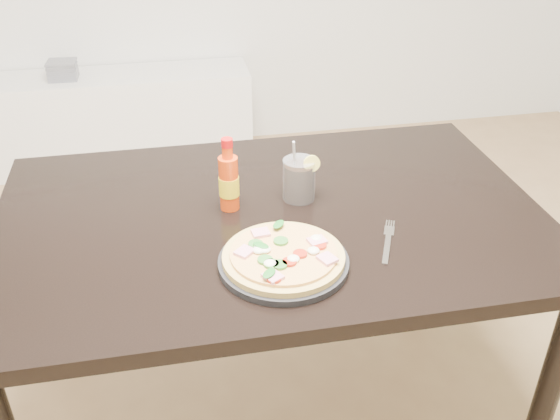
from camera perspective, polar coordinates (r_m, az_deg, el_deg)
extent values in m
cube|color=black|center=(1.62, -0.82, -0.85)|extent=(1.40, 0.90, 0.04)
cylinder|color=black|center=(1.79, 23.17, -15.50)|extent=(0.06, 0.06, 0.71)
cylinder|color=black|center=(2.17, -19.66, -5.52)|extent=(0.06, 0.06, 0.71)
cylinder|color=black|center=(2.31, 13.30, -2.00)|extent=(0.06, 0.06, 0.71)
cylinder|color=black|center=(1.41, 0.32, -4.81)|extent=(0.30, 0.30, 0.02)
cylinder|color=#D4B75F|center=(1.40, 0.32, -4.31)|extent=(0.28, 0.28, 0.01)
cylinder|color=tan|center=(1.40, 0.33, -3.96)|extent=(0.24, 0.24, 0.01)
cube|color=pink|center=(1.37, 4.34, -4.46)|extent=(0.05, 0.05, 0.01)
cube|color=pink|center=(1.43, 3.41, -2.84)|extent=(0.05, 0.04, 0.01)
cube|color=pink|center=(1.39, -3.26, -3.83)|extent=(0.05, 0.05, 0.01)
cube|color=pink|center=(1.32, -0.67, -6.08)|extent=(0.05, 0.05, 0.01)
cube|color=pink|center=(1.45, -1.78, -2.09)|extent=(0.04, 0.04, 0.01)
cylinder|color=#AC2312|center=(1.41, 3.64, -3.25)|extent=(0.03, 0.03, 0.01)
cylinder|color=#AC2312|center=(1.38, 1.84, -4.03)|extent=(0.03, 0.03, 0.01)
cylinder|color=#AC2312|center=(1.31, -0.57, -6.28)|extent=(0.03, 0.03, 0.01)
cylinder|color=#AC2312|center=(1.36, 0.86, -4.76)|extent=(0.03, 0.03, 0.01)
cylinder|color=#337A28|center=(1.35, -0.03, -5.04)|extent=(0.03, 0.03, 0.01)
cylinder|color=#337A28|center=(1.37, -1.37, -4.59)|extent=(0.03, 0.03, 0.01)
cylinder|color=#337A28|center=(1.42, 0.07, -2.86)|extent=(0.03, 0.03, 0.01)
cylinder|color=#337A28|center=(1.35, -0.79, -4.96)|extent=(0.03, 0.03, 0.01)
cylinder|color=#337A28|center=(1.42, -2.24, -3.14)|extent=(0.03, 0.03, 0.01)
ellipsoid|color=white|center=(1.39, -1.96, -3.69)|extent=(0.03, 0.03, 0.01)
ellipsoid|color=white|center=(1.43, 3.34, -2.61)|extent=(0.03, 0.03, 0.01)
ellipsoid|color=white|center=(1.41, -1.85, -3.38)|extent=(0.03, 0.03, 0.01)
ellipsoid|color=white|center=(1.39, 3.08, -3.73)|extent=(0.03, 0.03, 0.01)
ellipsoid|color=white|center=(1.37, 1.22, -4.48)|extent=(0.03, 0.03, 0.01)
ellipsoid|color=white|center=(1.35, -0.94, -4.92)|extent=(0.03, 0.03, 0.01)
ellipsoid|color=white|center=(1.40, -1.40, -3.63)|extent=(0.03, 0.03, 0.01)
ellipsoid|color=#196A1C|center=(1.47, -0.14, -1.30)|extent=(0.04, 0.05, 0.00)
ellipsoid|color=#196A1C|center=(1.40, -1.75, -3.23)|extent=(0.04, 0.04, 0.00)
ellipsoid|color=#196A1C|center=(1.32, -1.00, -5.79)|extent=(0.04, 0.04, 0.00)
cylinder|color=red|center=(1.59, -4.69, 2.44)|extent=(0.06, 0.06, 0.15)
cylinder|color=yellow|center=(1.60, -4.68, 2.21)|extent=(0.05, 0.05, 0.05)
cylinder|color=red|center=(1.55, -4.83, 5.29)|extent=(0.03, 0.03, 0.03)
cylinder|color=red|center=(1.54, -4.87, 6.15)|extent=(0.03, 0.03, 0.02)
cylinder|color=black|center=(1.65, 1.75, 2.60)|extent=(0.08, 0.08, 0.10)
cylinder|color=silver|center=(1.64, 1.75, 2.81)|extent=(0.09, 0.09, 0.11)
cylinder|color=#F2E059|center=(1.61, 2.92, 4.26)|extent=(0.04, 0.01, 0.04)
cylinder|color=#B2B2B7|center=(1.63, 1.35, 3.95)|extent=(0.03, 0.06, 0.17)
cube|color=silver|center=(1.48, 9.73, -3.58)|extent=(0.06, 0.12, 0.00)
cube|color=silver|center=(1.55, 9.95, -1.92)|extent=(0.04, 0.05, 0.00)
cube|color=silver|center=(1.58, 9.71, -1.24)|extent=(0.02, 0.03, 0.00)
cube|color=silver|center=(1.58, 9.92, -1.26)|extent=(0.02, 0.03, 0.00)
cube|color=silver|center=(1.58, 10.14, -1.29)|extent=(0.02, 0.03, 0.00)
cube|color=silver|center=(1.58, 10.36, -1.31)|extent=(0.02, 0.03, 0.00)
cube|color=white|center=(3.53, -14.37, 8.07)|extent=(1.40, 0.34, 0.50)
cube|color=slate|center=(3.45, -19.14, 11.34)|extent=(0.14, 0.12, 0.01)
cube|color=slate|center=(3.45, -19.17, 11.50)|extent=(0.14, 0.12, 0.01)
cube|color=slate|center=(3.44, -19.20, 11.66)|extent=(0.14, 0.12, 0.01)
cube|color=slate|center=(3.44, -19.23, 11.82)|extent=(0.14, 0.12, 0.01)
cube|color=slate|center=(3.44, -19.26, 11.99)|extent=(0.14, 0.12, 0.01)
cube|color=slate|center=(3.43, -19.29, 12.15)|extent=(0.14, 0.12, 0.01)
cube|color=slate|center=(3.43, -19.32, 12.32)|extent=(0.14, 0.12, 0.01)
cube|color=slate|center=(3.43, -19.35, 12.48)|extent=(0.14, 0.12, 0.01)
cube|color=slate|center=(3.43, -19.39, 12.65)|extent=(0.14, 0.12, 0.01)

